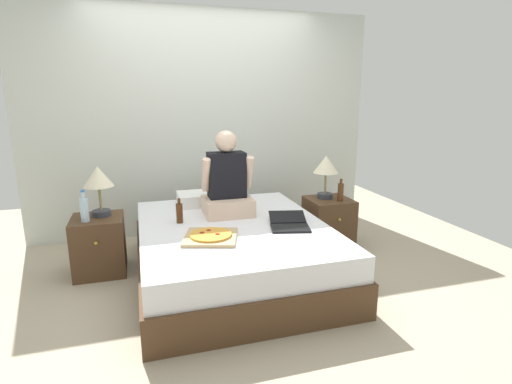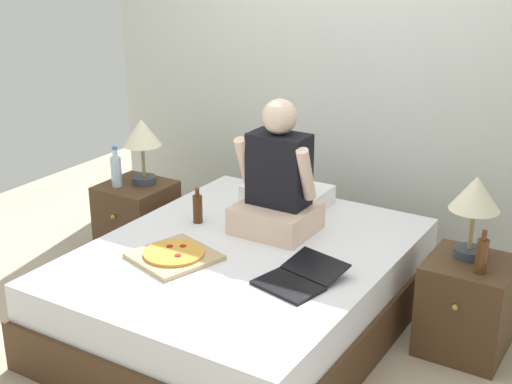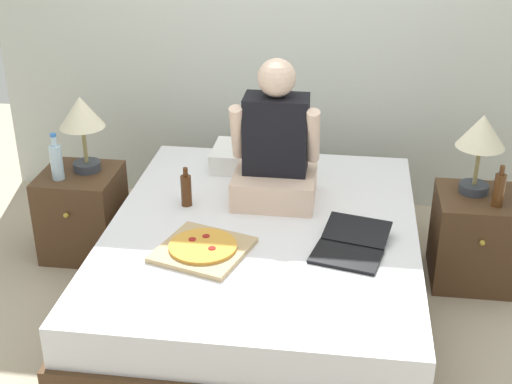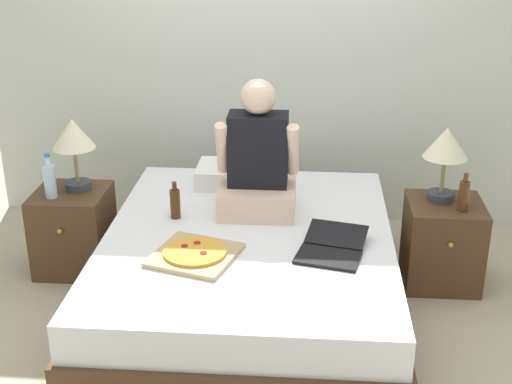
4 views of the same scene
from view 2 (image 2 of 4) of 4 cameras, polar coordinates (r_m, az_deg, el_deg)
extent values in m
plane|color=tan|center=(4.17, -0.98, -10.61)|extent=(5.92, 5.92, 0.00)
cube|color=silver|center=(4.87, 7.75, 9.56)|extent=(3.92, 0.12, 2.50)
cube|color=#4C331E|center=(4.10, -0.99, -8.93)|extent=(1.62, 2.02, 0.28)
cube|color=white|center=(3.99, -1.01, -5.89)|extent=(1.57, 1.96, 0.20)
cube|color=#4C331E|center=(4.98, -9.47, -2.21)|extent=(0.44, 0.44, 0.52)
sphere|color=gold|center=(4.78, -11.36, -1.97)|extent=(0.03, 0.03, 0.03)
cylinder|color=#333842|center=(4.89, -8.92, 0.97)|extent=(0.16, 0.16, 0.05)
cylinder|color=olive|center=(4.85, -9.01, 2.47)|extent=(0.02, 0.02, 0.22)
cone|color=beige|center=(4.79, -9.14, 4.75)|extent=(0.26, 0.26, 0.18)
cylinder|color=silver|center=(4.84, -11.12, 1.59)|extent=(0.07, 0.07, 0.20)
cylinder|color=silver|center=(4.80, -11.22, 3.06)|extent=(0.03, 0.03, 0.06)
cylinder|color=blue|center=(4.79, -11.25, 3.48)|extent=(0.04, 0.04, 0.02)
cube|color=#4C331E|center=(4.00, 16.48, -8.73)|extent=(0.44, 0.44, 0.52)
sphere|color=gold|center=(3.75, 15.63, -8.89)|extent=(0.03, 0.03, 0.03)
cylinder|color=#333842|center=(3.92, 16.67, -4.67)|extent=(0.16, 0.16, 0.05)
cylinder|color=olive|center=(3.87, 16.87, -2.86)|extent=(0.02, 0.02, 0.22)
cone|color=beige|center=(3.80, 17.17, -0.08)|extent=(0.26, 0.26, 0.18)
cylinder|color=#512D14|center=(3.74, 17.61, -4.93)|extent=(0.06, 0.06, 0.18)
cylinder|color=#512D14|center=(3.70, 17.80, -3.31)|extent=(0.03, 0.03, 0.05)
cube|color=white|center=(4.57, 2.52, -0.22)|extent=(0.52, 0.34, 0.12)
cube|color=beige|center=(4.15, 1.61, -2.09)|extent=(0.44, 0.40, 0.16)
cube|color=black|center=(4.07, 1.86, 1.82)|extent=(0.34, 0.20, 0.42)
sphere|color=beige|center=(3.98, 1.91, 6.06)|extent=(0.20, 0.20, 0.20)
cylinder|color=beige|center=(4.12, -0.90, 2.37)|extent=(0.07, 0.18, 0.32)
cylinder|color=beige|center=(3.93, 4.03, 1.43)|extent=(0.07, 0.18, 0.32)
cube|color=black|center=(3.54, 2.57, -7.51)|extent=(0.36, 0.29, 0.02)
cube|color=black|center=(3.66, 4.77, -5.94)|extent=(0.35, 0.26, 0.06)
cube|color=tan|center=(3.85, -6.57, -5.14)|extent=(0.50, 0.50, 0.03)
cylinder|color=gold|center=(3.84, -6.58, -4.87)|extent=(0.33, 0.33, 0.02)
cylinder|color=maroon|center=(3.90, -6.92, -4.32)|extent=(0.04, 0.04, 0.00)
cylinder|color=maroon|center=(3.79, -6.27, -5.07)|extent=(0.04, 0.04, 0.00)
cylinder|color=maroon|center=(3.90, -5.87, -4.31)|extent=(0.04, 0.04, 0.00)
cylinder|color=#4C2811|center=(4.27, -4.69, -1.37)|extent=(0.06, 0.06, 0.17)
cylinder|color=#4C2811|center=(4.23, -4.73, 0.01)|extent=(0.03, 0.03, 0.05)
camera|label=1|loc=(2.75, -60.52, -2.16)|focal=28.00mm
camera|label=3|loc=(1.55, -67.00, 11.88)|focal=50.00mm
camera|label=4|loc=(1.69, -76.82, 6.56)|focal=50.00mm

